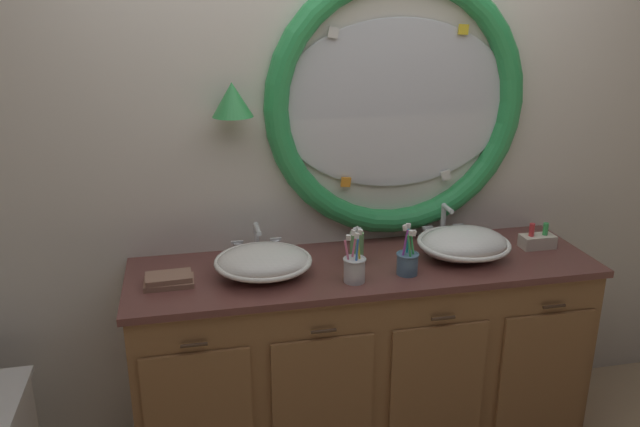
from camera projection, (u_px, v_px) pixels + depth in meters
back_wall_assembly at (343, 148)px, 2.89m from camera, size 6.40×0.26×2.60m
vanity_counter at (362, 354)px, 2.88m from camera, size 2.01×0.61×0.89m
sink_basin_left at (263, 262)px, 2.61m from camera, size 0.40×0.40×0.12m
sink_basin_right at (464, 243)px, 2.78m from camera, size 0.40×0.40×0.14m
faucet_set_left at (257, 242)px, 2.82m from camera, size 0.22×0.14×0.15m
faucet_set_right at (443, 226)px, 2.99m from camera, size 0.20×0.11×0.18m
toothbrush_holder_left at (354, 268)px, 2.56m from camera, size 0.09×0.09×0.23m
toothbrush_holder_right at (407, 262)px, 2.63m from camera, size 0.09×0.09×0.22m
soap_dispenser at (357, 247)px, 2.73m from camera, size 0.06×0.07×0.17m
folded_hand_towel at (169, 280)px, 2.54m from camera, size 0.20×0.12×0.04m
toiletry_basket at (537, 240)px, 2.91m from camera, size 0.15×0.08×0.12m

